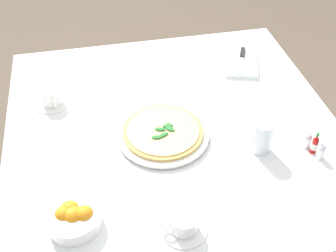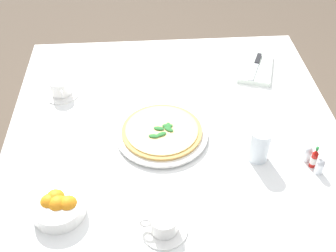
# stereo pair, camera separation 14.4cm
# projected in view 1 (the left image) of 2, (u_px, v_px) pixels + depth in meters

# --- Properties ---
(ground_plane) EXTENTS (8.00, 8.00, 0.00)m
(ground_plane) POSITION_uv_depth(u_px,v_px,m) (172.00, 243.00, 1.98)
(ground_plane) COLOR brown
(dining_table) EXTENTS (1.15, 1.15, 0.75)m
(dining_table) POSITION_uv_depth(u_px,v_px,m) (173.00, 150.00, 1.57)
(dining_table) COLOR white
(dining_table) RESTS_ON ground_plane
(pizza_plate) EXTENTS (0.31, 0.31, 0.02)m
(pizza_plate) POSITION_uv_depth(u_px,v_px,m) (163.00, 134.00, 1.43)
(pizza_plate) COLOR white
(pizza_plate) RESTS_ON dining_table
(pizza) EXTENTS (0.27, 0.27, 0.02)m
(pizza) POSITION_uv_depth(u_px,v_px,m) (163.00, 131.00, 1.42)
(pizza) COLOR tan
(pizza) RESTS_ON pizza_plate
(coffee_cup_far_left) EXTENTS (0.13, 0.13, 0.06)m
(coffee_cup_far_left) POSITION_uv_depth(u_px,v_px,m) (51.00, 98.00, 1.55)
(coffee_cup_far_left) COLOR white
(coffee_cup_far_left) RESTS_ON dining_table
(coffee_cup_center_back) EXTENTS (0.13, 0.13, 0.06)m
(coffee_cup_center_back) POSITION_uv_depth(u_px,v_px,m) (184.00, 224.00, 1.14)
(coffee_cup_center_back) COLOR white
(coffee_cup_center_back) RESTS_ON dining_table
(water_glass_back_corner) EXTENTS (0.07, 0.07, 0.11)m
(water_glass_back_corner) POSITION_uv_depth(u_px,v_px,m) (262.00, 138.00, 1.36)
(water_glass_back_corner) COLOR white
(water_glass_back_corner) RESTS_ON dining_table
(napkin_folded) EXTENTS (0.25, 0.19, 0.02)m
(napkin_folded) POSITION_uv_depth(u_px,v_px,m) (241.00, 62.00, 1.76)
(napkin_folded) COLOR white
(napkin_folded) RESTS_ON dining_table
(dinner_knife) EXTENTS (0.19, 0.10, 0.01)m
(dinner_knife) POSITION_uv_depth(u_px,v_px,m) (241.00, 59.00, 1.75)
(dinner_knife) COLOR silver
(dinner_knife) RESTS_ON napkin_folded
(citrus_bowl) EXTENTS (0.15, 0.15, 0.07)m
(citrus_bowl) POSITION_uv_depth(u_px,v_px,m) (74.00, 217.00, 1.16)
(citrus_bowl) COLOR white
(citrus_bowl) RESTS_ON dining_table
(hot_sauce_bottle) EXTENTS (0.02, 0.02, 0.08)m
(hot_sauce_bottle) POSITION_uv_depth(u_px,v_px,m) (315.00, 144.00, 1.36)
(hot_sauce_bottle) COLOR #B7140F
(hot_sauce_bottle) RESTS_ON dining_table
(salt_shaker) EXTENTS (0.03, 0.03, 0.06)m
(salt_shaker) POSITION_uv_depth(u_px,v_px,m) (321.00, 152.00, 1.35)
(salt_shaker) COLOR white
(salt_shaker) RESTS_ON dining_table
(pepper_shaker) EXTENTS (0.03, 0.03, 0.06)m
(pepper_shaker) POSITION_uv_depth(u_px,v_px,m) (307.00, 141.00, 1.38)
(pepper_shaker) COLOR white
(pepper_shaker) RESTS_ON dining_table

